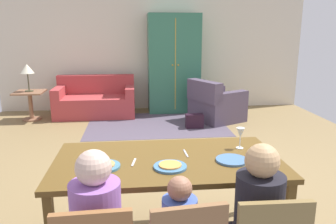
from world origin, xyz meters
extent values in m
cube|color=olive|center=(0.00, 0.44, -0.01)|extent=(6.79, 6.09, 0.02)
cube|color=beige|center=(0.00, 3.54, 1.35)|extent=(6.79, 0.10, 2.70)
cube|color=brown|center=(-0.21, -1.58, 0.74)|extent=(1.80, 0.95, 0.04)
cube|color=brown|center=(-1.06, -1.17, 0.36)|extent=(0.06, 0.06, 0.72)
cube|color=brown|center=(0.63, -1.17, 0.36)|extent=(0.06, 0.06, 0.72)
cylinder|color=teal|center=(-0.71, -1.70, 0.77)|extent=(0.25, 0.25, 0.02)
cylinder|color=tan|center=(-0.71, -1.70, 0.78)|extent=(0.17, 0.17, 0.01)
cylinder|color=teal|center=(-0.21, -1.76, 0.77)|extent=(0.25, 0.25, 0.02)
cylinder|color=#E49642|center=(-0.21, -1.76, 0.78)|extent=(0.17, 0.17, 0.01)
cylinder|color=teal|center=(0.28, -1.68, 0.77)|extent=(0.25, 0.25, 0.02)
cylinder|color=silver|center=(0.44, -1.40, 0.76)|extent=(0.06, 0.06, 0.01)
cylinder|color=silver|center=(0.44, -1.40, 0.81)|extent=(0.01, 0.01, 0.09)
cone|color=silver|center=(0.44, -1.40, 0.90)|extent=(0.07, 0.07, 0.09)
cube|color=silver|center=(-0.48, -1.63, 0.76)|extent=(0.04, 0.15, 0.01)
cube|color=silver|center=(-0.05, -1.48, 0.76)|extent=(0.02, 0.17, 0.01)
cylinder|color=#955FB4|center=(-0.71, -2.28, 0.68)|extent=(0.30, 0.30, 0.46)
sphere|color=beige|center=(-0.71, -2.28, 1.00)|extent=(0.21, 0.21, 0.21)
cylinder|color=#435FB9|center=(-0.21, -2.28, 0.62)|extent=(0.22, 0.22, 0.33)
sphere|color=#A77054|center=(-0.21, -2.28, 0.85)|extent=(0.15, 0.15, 0.15)
cylinder|color=black|center=(0.28, -2.28, 0.68)|extent=(0.30, 0.30, 0.46)
sphere|color=tan|center=(0.28, -2.28, 1.00)|extent=(0.21, 0.21, 0.21)
cube|color=#514756|center=(-0.05, 2.08, 0.00)|extent=(2.60, 1.80, 0.01)
cube|color=#A8383B|center=(-1.27, 2.88, 0.21)|extent=(1.63, 0.84, 0.42)
cube|color=#A8383B|center=(-1.27, 3.22, 0.62)|extent=(1.63, 0.20, 0.40)
cube|color=#A8383B|center=(-2.00, 2.88, 0.52)|extent=(0.18, 0.84, 0.20)
cube|color=#A8383B|center=(-0.55, 2.88, 0.52)|extent=(0.18, 0.84, 0.20)
cube|color=#4B3F53|center=(1.18, 2.28, 0.21)|extent=(1.13, 1.14, 0.42)
cube|color=#4B3F53|center=(0.88, 2.13, 0.62)|extent=(0.56, 0.85, 0.40)
cube|color=#4B3F53|center=(1.33, 1.98, 0.52)|extent=(0.83, 0.54, 0.20)
cube|color=#4B3F53|center=(1.03, 2.58, 0.52)|extent=(0.83, 0.54, 0.20)
cube|color=#2F6950|center=(0.41, 3.15, 1.05)|extent=(1.10, 0.56, 2.10)
cube|color=#B49030|center=(0.41, 2.86, 1.05)|extent=(0.02, 0.01, 1.89)
sphere|color=#B49030|center=(0.35, 2.86, 1.05)|extent=(0.04, 0.04, 0.04)
sphere|color=#B49030|center=(0.47, 2.86, 1.05)|extent=(0.04, 0.04, 0.04)
cube|color=brown|center=(-2.52, 2.68, 0.56)|extent=(0.56, 0.56, 0.03)
cylinder|color=brown|center=(-2.52, 2.68, 0.27)|extent=(0.08, 0.08, 0.55)
cylinder|color=brown|center=(-2.52, 2.68, 0.01)|extent=(0.36, 0.36, 0.03)
cylinder|color=#43432C|center=(-2.52, 2.68, 0.59)|extent=(0.16, 0.16, 0.02)
cylinder|color=#43432C|center=(-2.52, 2.68, 0.77)|extent=(0.02, 0.02, 0.34)
cone|color=beige|center=(-2.52, 2.68, 1.03)|extent=(0.26, 0.26, 0.18)
cube|color=black|center=(0.63, 1.78, 0.13)|extent=(0.32, 0.16, 0.26)
camera|label=1|loc=(-0.47, -4.09, 1.77)|focal=35.87mm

